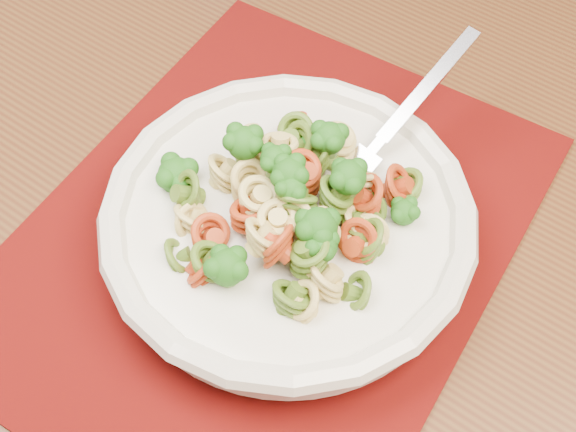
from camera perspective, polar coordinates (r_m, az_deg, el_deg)
dining_table at (r=0.73m, az=-12.25°, el=-3.08°), size 1.50×1.19×0.73m
placemat at (r=0.60m, az=-1.59°, el=-1.59°), size 0.51×0.46×0.00m
pasta_bowl at (r=0.57m, az=0.00°, el=-0.55°), size 0.27×0.27×0.05m
pasta_broccoli_heap at (r=0.56m, az=0.00°, el=0.35°), size 0.23×0.23×0.06m
fork at (r=0.59m, az=5.14°, el=3.62°), size 0.18×0.05×0.08m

